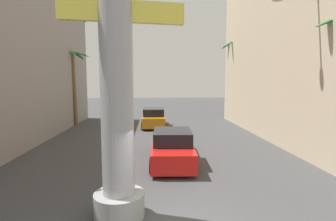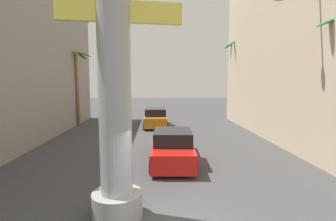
{
  "view_description": "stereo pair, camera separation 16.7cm",
  "coord_description": "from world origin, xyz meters",
  "px_view_note": "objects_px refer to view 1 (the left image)",
  "views": [
    {
      "loc": [
        -0.61,
        -5.73,
        3.8
      ],
      "look_at": [
        0.0,
        5.21,
        2.59
      ],
      "focal_mm": 28.0,
      "sensor_mm": 36.0,
      "label": 1
    },
    {
      "loc": [
        -0.44,
        -5.74,
        3.8
      ],
      "look_at": [
        0.0,
        5.21,
        2.59
      ],
      "focal_mm": 28.0,
      "sensor_mm": 36.0,
      "label": 2
    }
  ],
  "objects_px": {
    "palm_tree_far_right": "(234,71)",
    "palm_tree_far_left": "(74,76)",
    "street_lamp": "(315,64)",
    "car_lead": "(172,147)",
    "neon_sign_pole": "(116,33)",
    "car_far": "(154,118)"
  },
  "relations": [
    {
      "from": "street_lamp",
      "to": "palm_tree_far_left",
      "type": "relative_size",
      "value": 1.19
    },
    {
      "from": "street_lamp",
      "to": "palm_tree_far_right",
      "type": "bearing_deg",
      "value": 88.15
    },
    {
      "from": "car_lead",
      "to": "palm_tree_far_left",
      "type": "xyz_separation_m",
      "value": [
        -7.68,
        10.78,
        3.55
      ]
    },
    {
      "from": "neon_sign_pole",
      "to": "car_lead",
      "type": "distance_m",
      "value": 6.95
    },
    {
      "from": "neon_sign_pole",
      "to": "street_lamp",
      "type": "distance_m",
      "value": 9.47
    },
    {
      "from": "neon_sign_pole",
      "to": "palm_tree_far_right",
      "type": "relative_size",
      "value": 1.44
    },
    {
      "from": "neon_sign_pole",
      "to": "car_lead",
      "type": "xyz_separation_m",
      "value": [
        1.85,
        5.08,
        -4.36
      ]
    },
    {
      "from": "neon_sign_pole",
      "to": "palm_tree_far_left",
      "type": "bearing_deg",
      "value": 110.18
    },
    {
      "from": "car_far",
      "to": "palm_tree_far_left",
      "type": "relative_size",
      "value": 0.69
    },
    {
      "from": "street_lamp",
      "to": "palm_tree_far_right",
      "type": "height_order",
      "value": "palm_tree_far_right"
    },
    {
      "from": "neon_sign_pole",
      "to": "car_lead",
      "type": "height_order",
      "value": "neon_sign_pole"
    },
    {
      "from": "car_far",
      "to": "neon_sign_pole",
      "type": "bearing_deg",
      "value": -93.71
    },
    {
      "from": "car_far",
      "to": "car_lead",
      "type": "bearing_deg",
      "value": -84.9
    },
    {
      "from": "neon_sign_pole",
      "to": "car_far",
      "type": "relative_size",
      "value": 2.55
    },
    {
      "from": "neon_sign_pole",
      "to": "car_lead",
      "type": "relative_size",
      "value": 2.18
    },
    {
      "from": "street_lamp",
      "to": "car_lead",
      "type": "xyz_separation_m",
      "value": [
        -6.44,
        0.52,
        -3.9
      ]
    },
    {
      "from": "palm_tree_far_right",
      "to": "neon_sign_pole",
      "type": "bearing_deg",
      "value": -116.0
    },
    {
      "from": "car_far",
      "to": "palm_tree_far_left",
      "type": "bearing_deg",
      "value": 172.47
    },
    {
      "from": "palm_tree_far_right",
      "to": "car_lead",
      "type": "bearing_deg",
      "value": -118.22
    },
    {
      "from": "neon_sign_pole",
      "to": "palm_tree_far_left",
      "type": "height_order",
      "value": "neon_sign_pole"
    },
    {
      "from": "car_far",
      "to": "palm_tree_far_right",
      "type": "xyz_separation_m",
      "value": [
        7.75,
        2.92,
        4.07
      ]
    },
    {
      "from": "palm_tree_far_right",
      "to": "palm_tree_far_left",
      "type": "distance_m",
      "value": 14.7
    }
  ]
}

